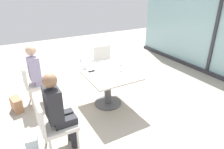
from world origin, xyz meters
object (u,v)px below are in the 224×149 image
(chair_front_left, at_px, (34,82))
(chair_far_left, at_px, (105,61))
(person_front_right, at_px, (58,109))
(cell_phone_on_table, at_px, (92,71))
(dining_table_main, at_px, (108,80))
(wine_glass_0, at_px, (93,60))
(coffee_cup, at_px, (85,67))
(person_front_left, at_px, (38,72))
(wine_glass_3, at_px, (121,64))
(handbag_0, at_px, (17,105))
(chair_front_right, at_px, (52,123))
(handbag_1, at_px, (32,142))
(wine_glass_1, at_px, (81,60))
(wine_glass_2, at_px, (98,61))

(chair_front_left, distance_m, chair_far_left, 1.86)
(person_front_right, xyz_separation_m, cell_phone_on_table, (-0.92, 0.93, 0.03))
(dining_table_main, bearing_deg, wine_glass_0, -163.03)
(person_front_right, bearing_deg, coffee_cup, 142.28)
(person_front_left, relative_size, coffee_cup, 14.00)
(chair_front_left, height_order, wine_glass_3, wine_glass_3)
(dining_table_main, distance_m, cell_phone_on_table, 0.37)
(person_front_right, distance_m, handbag_0, 1.59)
(chair_front_right, relative_size, handbag_1, 2.90)
(person_front_left, height_order, handbag_0, person_front_left)
(person_front_right, relative_size, cell_phone_on_table, 8.75)
(chair_front_left, xyz_separation_m, handbag_1, (1.33, -0.30, -0.36))
(dining_table_main, height_order, wine_glass_1, wine_glass_1)
(chair_front_left, bearing_deg, handbag_1, -12.86)
(coffee_cup, xyz_separation_m, cell_phone_on_table, (0.20, 0.07, -0.04))
(dining_table_main, distance_m, chair_far_left, 1.23)
(wine_glass_1, distance_m, wine_glass_2, 0.37)
(wine_glass_2, bearing_deg, wine_glass_3, 41.81)
(wine_glass_3, bearing_deg, handbag_0, -109.90)
(chair_front_left, relative_size, chair_front_right, 1.00)
(chair_front_right, relative_size, handbag_0, 2.90)
(wine_glass_3, bearing_deg, chair_far_left, 167.84)
(chair_front_left, relative_size, wine_glass_3, 4.70)
(wine_glass_2, xyz_separation_m, cell_phone_on_table, (0.13, -0.20, -0.13))
(chair_front_left, height_order, handbag_0, chair_front_left)
(wine_glass_0, height_order, wine_glass_3, same)
(cell_phone_on_table, bearing_deg, wine_glass_1, -167.66)
(wine_glass_3, xyz_separation_m, coffee_cup, (-0.43, -0.60, -0.09))
(cell_phone_on_table, xyz_separation_m, handbag_0, (-0.48, -1.44, -0.59))
(dining_table_main, relative_size, wine_glass_1, 6.54)
(person_front_right, xyz_separation_m, handbag_1, (-0.16, -0.41, -0.56))
(chair_front_right, relative_size, cell_phone_on_table, 6.04)
(person_front_left, height_order, wine_glass_3, person_front_left)
(wine_glass_2, height_order, wine_glass_3, same)
(wine_glass_1, xyz_separation_m, cell_phone_on_table, (0.37, 0.08, -0.13))
(wine_glass_0, height_order, wine_glass_2, same)
(chair_far_left, height_order, wine_glass_1, wine_glass_1)
(person_front_left, height_order, handbag_1, person_front_left)
(chair_far_left, height_order, person_front_right, person_front_right)
(dining_table_main, height_order, person_front_right, person_front_right)
(wine_glass_2, bearing_deg, cell_phone_on_table, -56.20)
(dining_table_main, height_order, chair_front_right, chair_front_right)
(chair_front_right, distance_m, handbag_0, 1.50)
(dining_table_main, relative_size, handbag_1, 4.03)
(handbag_0, height_order, handbag_1, same)
(wine_glass_1, height_order, coffee_cup, wine_glass_1)
(chair_far_left, height_order, person_front_left, person_front_left)
(chair_far_left, bearing_deg, person_front_left, -77.80)
(coffee_cup, bearing_deg, wine_glass_3, 54.22)
(chair_front_left, relative_size, wine_glass_1, 4.70)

